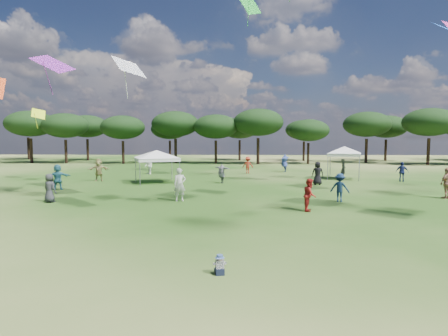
{
  "coord_description": "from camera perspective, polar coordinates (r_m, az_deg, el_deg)",
  "views": [
    {
      "loc": [
        0.11,
        -7.36,
        3.68
      ],
      "look_at": [
        -0.29,
        6.0,
        2.57
      ],
      "focal_mm": 30.0,
      "sensor_mm": 36.0,
      "label": 1
    }
  ],
  "objects": [
    {
      "name": "toddler",
      "position": [
        10.38,
        -0.66,
        -14.62
      ],
      "size": [
        0.39,
        0.42,
        0.54
      ],
      "rotation": [
        0.0,
        0.0,
        0.19
      ],
      "color": "black",
      "rests_on": "ground"
    },
    {
      "name": "tent_right",
      "position": [
        34.27,
        17.87,
        2.96
      ],
      "size": [
        5.19,
        5.19,
        3.19
      ],
      "rotation": [
        0.0,
        0.0,
        -0.33
      ],
      "color": "gray",
      "rests_on": "ground"
    },
    {
      "name": "ground",
      "position": [
        8.23,
        0.82,
        -21.83
      ],
      "size": [
        140.0,
        140.0,
        0.0
      ],
      "primitive_type": "plane",
      "color": "#2A4E17",
      "rests_on": "ground"
    },
    {
      "name": "festival_crowd",
      "position": [
        30.22,
        1.23,
        -0.59
      ],
      "size": [
        27.62,
        22.61,
        1.91
      ],
      "color": "#8F814E",
      "rests_on": "ground"
    },
    {
      "name": "tent_left",
      "position": [
        30.59,
        -10.22,
        2.45
      ],
      "size": [
        6.14,
        6.14,
        2.93
      ],
      "rotation": [
        0.0,
        0.0,
        0.37
      ],
      "color": "gray",
      "rests_on": "ground"
    },
    {
      "name": "tree_line",
      "position": [
        54.84,
        4.12,
        6.54
      ],
      "size": [
        108.78,
        17.63,
        7.77
      ],
      "color": "black",
      "rests_on": "ground"
    }
  ]
}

